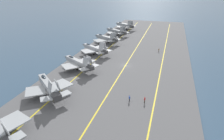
{
  "coord_description": "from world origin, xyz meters",
  "views": [
    {
      "loc": [
        -67.2,
        -14.67,
        28.41
      ],
      "look_at": [
        -10.93,
        1.99,
        2.9
      ],
      "focal_mm": 32.0,
      "sensor_mm": 36.0,
      "label": 1
    }
  ],
  "objects_px": {
    "parked_jet_fifth": "(94,48)",
    "crew_brown_vest": "(159,50)",
    "parked_jet_fourth": "(78,62)",
    "parked_jet_eighth": "(124,25)",
    "parked_jet_third": "(48,86)",
    "parked_jet_sixth": "(106,38)",
    "crew_blue_vest": "(129,98)",
    "crew_red_vest": "(145,100)",
    "parked_jet_seventh": "(116,31)"
  },
  "relations": [
    {
      "from": "parked_jet_third",
      "to": "crew_red_vest",
      "type": "bearing_deg",
      "value": -83.34
    },
    {
      "from": "parked_jet_third",
      "to": "parked_jet_fifth",
      "type": "distance_m",
      "value": 35.79
    },
    {
      "from": "parked_jet_third",
      "to": "crew_blue_vest",
      "type": "distance_m",
      "value": 22.14
    },
    {
      "from": "crew_red_vest",
      "to": "parked_jet_fifth",
      "type": "bearing_deg",
      "value": 38.7
    },
    {
      "from": "parked_jet_fifth",
      "to": "crew_blue_vest",
      "type": "distance_m",
      "value": 39.98
    },
    {
      "from": "parked_jet_fifth",
      "to": "crew_brown_vest",
      "type": "distance_m",
      "value": 28.56
    },
    {
      "from": "parked_jet_fifth",
      "to": "crew_brown_vest",
      "type": "height_order",
      "value": "parked_jet_fifth"
    },
    {
      "from": "parked_jet_fifth",
      "to": "crew_blue_vest",
      "type": "relative_size",
      "value": 9.13
    },
    {
      "from": "parked_jet_third",
      "to": "parked_jet_fifth",
      "type": "xyz_separation_m",
      "value": [
        35.78,
        0.49,
        -0.25
      ]
    },
    {
      "from": "parked_jet_fourth",
      "to": "parked_jet_seventh",
      "type": "relative_size",
      "value": 1.0
    },
    {
      "from": "parked_jet_fifth",
      "to": "parked_jet_sixth",
      "type": "height_order",
      "value": "parked_jet_fifth"
    },
    {
      "from": "parked_jet_third",
      "to": "parked_jet_eighth",
      "type": "bearing_deg",
      "value": -0.11
    },
    {
      "from": "parked_jet_seventh",
      "to": "crew_brown_vest",
      "type": "relative_size",
      "value": 9.52
    },
    {
      "from": "crew_brown_vest",
      "to": "parked_jet_seventh",
      "type": "bearing_deg",
      "value": 46.88
    },
    {
      "from": "parked_jet_fourth",
      "to": "parked_jet_fifth",
      "type": "relative_size",
      "value": 1.02
    },
    {
      "from": "parked_jet_fifth",
      "to": "crew_brown_vest",
      "type": "relative_size",
      "value": 9.4
    },
    {
      "from": "parked_jet_eighth",
      "to": "parked_jet_sixth",
      "type": "bearing_deg",
      "value": 178.1
    },
    {
      "from": "parked_jet_sixth",
      "to": "parked_jet_seventh",
      "type": "relative_size",
      "value": 0.96
    },
    {
      "from": "parked_jet_seventh",
      "to": "parked_jet_eighth",
      "type": "relative_size",
      "value": 1.02
    },
    {
      "from": "crew_red_vest",
      "to": "parked_jet_sixth",
      "type": "bearing_deg",
      "value": 28.09
    },
    {
      "from": "parked_jet_eighth",
      "to": "crew_blue_vest",
      "type": "bearing_deg",
      "value": -165.83
    },
    {
      "from": "parked_jet_fourth",
      "to": "crew_brown_vest",
      "type": "distance_m",
      "value": 37.96
    },
    {
      "from": "parked_jet_fourth",
      "to": "parked_jet_sixth",
      "type": "height_order",
      "value": "parked_jet_sixth"
    },
    {
      "from": "parked_jet_fourth",
      "to": "parked_jet_sixth",
      "type": "xyz_separation_m",
      "value": [
        34.4,
        0.9,
        0.22
      ]
    },
    {
      "from": "crew_blue_vest",
      "to": "parked_jet_seventh",
      "type": "bearing_deg",
      "value": 18.26
    },
    {
      "from": "crew_blue_vest",
      "to": "parked_jet_fourth",
      "type": "bearing_deg",
      "value": 53.85
    },
    {
      "from": "crew_blue_vest",
      "to": "crew_red_vest",
      "type": "relative_size",
      "value": 1.0
    },
    {
      "from": "parked_jet_third",
      "to": "parked_jet_fourth",
      "type": "distance_m",
      "value": 18.78
    },
    {
      "from": "parked_jet_third",
      "to": "parked_jet_sixth",
      "type": "xyz_separation_m",
      "value": [
        53.18,
        1.01,
        -0.05
      ]
    },
    {
      "from": "parked_jet_sixth",
      "to": "crew_blue_vest",
      "type": "height_order",
      "value": "parked_jet_sixth"
    },
    {
      "from": "parked_jet_eighth",
      "to": "crew_red_vest",
      "type": "distance_m",
      "value": 89.57
    },
    {
      "from": "parked_jet_seventh",
      "to": "parked_jet_eighth",
      "type": "height_order",
      "value": "parked_jet_eighth"
    },
    {
      "from": "crew_blue_vest",
      "to": "crew_brown_vest",
      "type": "xyz_separation_m",
      "value": [
        43.56,
        -4.13,
        -0.03
      ]
    },
    {
      "from": "parked_jet_fourth",
      "to": "parked_jet_fifth",
      "type": "bearing_deg",
      "value": 1.29
    },
    {
      "from": "parked_jet_fourth",
      "to": "parked_jet_eighth",
      "type": "xyz_separation_m",
      "value": [
        70.05,
        -0.28,
        0.34
      ]
    },
    {
      "from": "crew_brown_vest",
      "to": "parked_jet_eighth",
      "type": "bearing_deg",
      "value": 31.29
    },
    {
      "from": "parked_jet_sixth",
      "to": "crew_brown_vest",
      "type": "height_order",
      "value": "parked_jet_sixth"
    },
    {
      "from": "parked_jet_fourth",
      "to": "parked_jet_seventh",
      "type": "distance_m",
      "value": 52.55
    },
    {
      "from": "parked_jet_seventh",
      "to": "crew_brown_vest",
      "type": "xyz_separation_m",
      "value": [
        -25.06,
        -26.77,
        -1.42
      ]
    },
    {
      "from": "crew_red_vest",
      "to": "crew_brown_vest",
      "type": "bearing_deg",
      "value": -0.35
    },
    {
      "from": "parked_jet_seventh",
      "to": "crew_blue_vest",
      "type": "xyz_separation_m",
      "value": [
        -68.62,
        -22.64,
        -1.39
      ]
    },
    {
      "from": "parked_jet_third",
      "to": "crew_red_vest",
      "type": "height_order",
      "value": "parked_jet_third"
    },
    {
      "from": "crew_red_vest",
      "to": "parked_jet_third",
      "type": "bearing_deg",
      "value": 96.66
    },
    {
      "from": "parked_jet_fourth",
      "to": "crew_brown_vest",
      "type": "xyz_separation_m",
      "value": [
        27.48,
        -26.15,
        -1.46
      ]
    },
    {
      "from": "parked_jet_third",
      "to": "parked_jet_seventh",
      "type": "xyz_separation_m",
      "value": [
        71.32,
        0.73,
        -0.31
      ]
    },
    {
      "from": "crew_red_vest",
      "to": "crew_brown_vest",
      "type": "relative_size",
      "value": 1.02
    },
    {
      "from": "parked_jet_sixth",
      "to": "parked_jet_seventh",
      "type": "xyz_separation_m",
      "value": [
        18.14,
        -0.28,
        -0.27
      ]
    },
    {
      "from": "parked_jet_fifth",
      "to": "parked_jet_eighth",
      "type": "xyz_separation_m",
      "value": [
        53.04,
        -0.66,
        0.33
      ]
    },
    {
      "from": "parked_jet_third",
      "to": "parked_jet_fifth",
      "type": "height_order",
      "value": "parked_jet_third"
    },
    {
      "from": "crew_blue_vest",
      "to": "crew_red_vest",
      "type": "distance_m",
      "value": 3.87
    }
  ]
}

